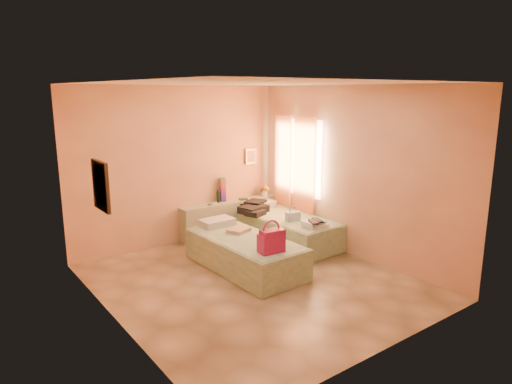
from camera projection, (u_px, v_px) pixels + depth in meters
ground at (254, 282)px, 6.59m from camera, size 4.50×4.50×0.00m
room_walls at (243, 154)px, 6.76m from camera, size 4.02×4.51×2.81m
headboard_ledge at (230, 218)px, 8.73m from camera, size 2.05×0.30×0.65m
bed_left at (245, 253)px, 7.02m from camera, size 0.94×2.02×0.50m
bed_right at (287, 230)px, 8.23m from camera, size 0.94×2.02×0.50m
water_bottle at (218, 196)px, 8.54m from camera, size 0.07×0.07×0.23m
rainbow_box at (222, 190)px, 8.60m from camera, size 0.11×0.11×0.45m
small_dish at (210, 204)px, 8.38m from camera, size 0.11×0.11×0.03m
green_book at (243, 199)px, 8.76m from camera, size 0.19×0.17×0.03m
flower_vase at (265, 190)px, 9.03m from camera, size 0.23×0.23×0.27m
magenta_handbag at (271, 241)px, 6.33m from camera, size 0.37×0.24×0.33m
khaki_garment at (239, 230)px, 7.28m from camera, size 0.40×0.36×0.06m
clothes_pile at (255, 208)px, 8.44m from camera, size 0.70×0.70×0.16m
blue_handbag at (293, 217)px, 7.86m from camera, size 0.27×0.15×0.16m
towel_stack at (315, 224)px, 7.53m from camera, size 0.36×0.31×0.10m
sandal_pair at (316, 221)px, 7.46m from camera, size 0.29×0.33×0.03m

